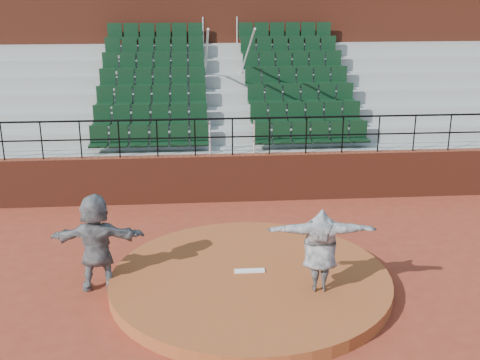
# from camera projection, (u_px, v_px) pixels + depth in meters

# --- Properties ---
(ground) EXTENTS (90.00, 90.00, 0.00)m
(ground) POSITION_uv_depth(u_px,v_px,m) (250.00, 286.00, 11.89)
(ground) COLOR maroon
(ground) RESTS_ON ground
(pitchers_mound) EXTENTS (5.50, 5.50, 0.25)m
(pitchers_mound) POSITION_uv_depth(u_px,v_px,m) (250.00, 281.00, 11.85)
(pitchers_mound) COLOR #9A4922
(pitchers_mound) RESTS_ON ground
(pitching_rubber) EXTENTS (0.60, 0.15, 0.03)m
(pitching_rubber) POSITION_uv_depth(u_px,v_px,m) (250.00, 271.00, 11.95)
(pitching_rubber) COLOR white
(pitching_rubber) RESTS_ON pitchers_mound
(boundary_wall) EXTENTS (24.00, 0.30, 1.30)m
(boundary_wall) POSITION_uv_depth(u_px,v_px,m) (233.00, 178.00, 16.42)
(boundary_wall) COLOR maroon
(boundary_wall) RESTS_ON ground
(wall_railing) EXTENTS (24.04, 0.05, 1.03)m
(wall_railing) POSITION_uv_depth(u_px,v_px,m) (232.00, 128.00, 16.00)
(wall_railing) COLOR black
(wall_railing) RESTS_ON boundary_wall
(seating_deck) EXTENTS (24.00, 5.97, 4.63)m
(seating_deck) POSITION_uv_depth(u_px,v_px,m) (225.00, 121.00, 19.63)
(seating_deck) COLOR #979792
(seating_deck) RESTS_ON ground
(press_box_facade) EXTENTS (24.00, 3.00, 7.10)m
(press_box_facade) POSITION_uv_depth(u_px,v_px,m) (218.00, 43.00, 22.72)
(press_box_facade) COLOR maroon
(press_box_facade) RESTS_ON ground
(pitcher) EXTENTS (2.01, 0.67, 1.61)m
(pitcher) POSITION_uv_depth(u_px,v_px,m) (320.00, 250.00, 11.02)
(pitcher) COLOR black
(pitcher) RESTS_ON pitchers_mound
(fielder) EXTENTS (1.82, 0.60, 1.95)m
(fielder) POSITION_uv_depth(u_px,v_px,m) (97.00, 242.00, 11.54)
(fielder) COLOR black
(fielder) RESTS_ON ground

